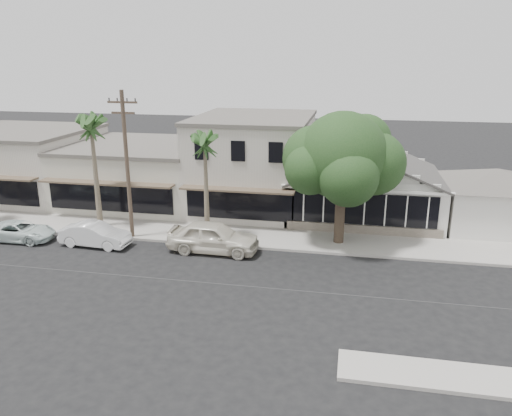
% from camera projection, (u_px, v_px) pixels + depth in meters
% --- Properties ---
extents(ground, '(140.00, 140.00, 0.00)m').
position_uv_depth(ground, '(260.00, 287.00, 24.35)').
color(ground, black).
rests_on(ground, ground).
extents(sidewalk_north, '(90.00, 3.50, 0.15)m').
position_uv_depth(sidewalk_north, '(157.00, 230.00, 32.14)').
color(sidewalk_north, '#9E9991').
rests_on(sidewalk_north, ground).
extents(corner_shop, '(10.40, 8.60, 5.10)m').
position_uv_depth(corner_shop, '(364.00, 180.00, 34.37)').
color(corner_shop, silver).
rests_on(corner_shop, ground).
extents(side_cottage, '(6.00, 6.00, 3.00)m').
position_uv_depth(side_cottage, '(493.00, 206.00, 32.27)').
color(side_cottage, silver).
rests_on(side_cottage, ground).
extents(row_building_near, '(8.00, 10.00, 6.50)m').
position_uv_depth(row_building_near, '(254.00, 164.00, 36.63)').
color(row_building_near, beige).
rests_on(row_building_near, ground).
extents(row_building_midnear, '(10.00, 10.00, 4.20)m').
position_uv_depth(row_building_midnear, '(140.00, 174.00, 38.62)').
color(row_building_midnear, beige).
rests_on(row_building_midnear, ground).
extents(row_building_midfar, '(11.00, 10.00, 5.00)m').
position_uv_depth(row_building_midfar, '(18.00, 163.00, 40.44)').
color(row_building_midfar, beige).
rests_on(row_building_midfar, ground).
extents(utility_pole, '(1.80, 0.24, 9.00)m').
position_uv_depth(utility_pole, '(127.00, 163.00, 29.49)').
color(utility_pole, brown).
rests_on(utility_pole, ground).
extents(car_0, '(5.30, 2.21, 1.79)m').
position_uv_depth(car_0, '(213.00, 237.00, 28.56)').
color(car_0, beige).
rests_on(car_0, ground).
extents(car_1, '(4.31, 1.72, 1.39)m').
position_uv_depth(car_1, '(95.00, 235.00, 29.51)').
color(car_1, white).
rests_on(car_1, ground).
extents(car_2, '(4.31, 2.08, 1.18)m').
position_uv_depth(car_2, '(20.00, 231.00, 30.43)').
color(car_2, silver).
rests_on(car_2, ground).
extents(shade_tree, '(7.14, 6.46, 7.93)m').
position_uv_depth(shade_tree, '(342.00, 158.00, 28.67)').
color(shade_tree, '#48392C').
rests_on(shade_tree, ground).
extents(palm_east, '(2.57, 2.57, 7.01)m').
position_uv_depth(palm_east, '(205.00, 143.00, 28.90)').
color(palm_east, '#726651').
rests_on(palm_east, ground).
extents(palm_mid, '(3.12, 3.12, 7.84)m').
position_uv_depth(palm_mid, '(91.00, 126.00, 30.92)').
color(palm_mid, '#726651').
rests_on(palm_mid, ground).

